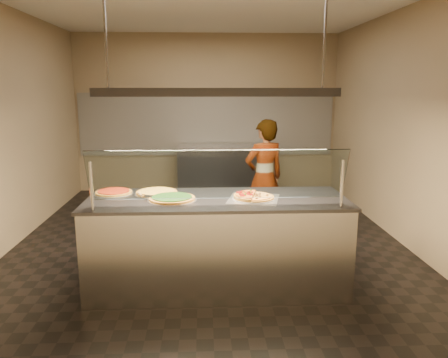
{
  "coord_description": "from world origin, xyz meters",
  "views": [
    {
      "loc": [
        -0.07,
        -5.52,
        1.99
      ],
      "look_at": [
        0.15,
        -0.89,
        1.02
      ],
      "focal_mm": 35.0,
      "sensor_mm": 36.0,
      "label": 1
    }
  ],
  "objects_px": {
    "half_pizza_sausage": "(263,196)",
    "pizza_spinach": "(172,198)",
    "perforated_tray": "(253,198)",
    "half_pizza_pepperoni": "(244,196)",
    "worker": "(264,177)",
    "heat_lamp_housing": "(217,92)",
    "pizza_cheese": "(157,192)",
    "prep_table": "(223,170)",
    "serving_counter": "(217,243)",
    "sneeze_guard": "(218,175)",
    "pizza_spatula": "(145,195)",
    "pizza_tomato": "(114,192)"
  },
  "relations": [
    {
      "from": "perforated_tray",
      "to": "heat_lamp_housing",
      "type": "relative_size",
      "value": 0.25
    },
    {
      "from": "pizza_cheese",
      "to": "prep_table",
      "type": "bearing_deg",
      "value": 77.14
    },
    {
      "from": "pizza_tomato",
      "to": "half_pizza_pepperoni",
      "type": "bearing_deg",
      "value": -13.11
    },
    {
      "from": "heat_lamp_housing",
      "to": "pizza_spinach",
      "type": "bearing_deg",
      "value": -173.5
    },
    {
      "from": "perforated_tray",
      "to": "prep_table",
      "type": "distance_m",
      "value": 4.01
    },
    {
      "from": "sneeze_guard",
      "to": "pizza_tomato",
      "type": "height_order",
      "value": "sneeze_guard"
    },
    {
      "from": "perforated_tray",
      "to": "pizza_cheese",
      "type": "xyz_separation_m",
      "value": [
        -0.96,
        0.28,
        0.01
      ]
    },
    {
      "from": "half_pizza_sausage",
      "to": "pizza_cheese",
      "type": "bearing_deg",
      "value": 165.17
    },
    {
      "from": "half_pizza_sausage",
      "to": "serving_counter",
      "type": "bearing_deg",
      "value": 172.59
    },
    {
      "from": "serving_counter",
      "to": "pizza_spatula",
      "type": "bearing_deg",
      "value": 175.67
    },
    {
      "from": "sneeze_guard",
      "to": "heat_lamp_housing",
      "type": "relative_size",
      "value": 1.0
    },
    {
      "from": "half_pizza_sausage",
      "to": "pizza_tomato",
      "type": "relative_size",
      "value": 1.07
    },
    {
      "from": "pizza_spatula",
      "to": "half_pizza_pepperoni",
      "type": "bearing_deg",
      "value": -6.55
    },
    {
      "from": "heat_lamp_housing",
      "to": "prep_table",
      "type": "bearing_deg",
      "value": 86.59
    },
    {
      "from": "perforated_tray",
      "to": "heat_lamp_housing",
      "type": "distance_m",
      "value": 1.07
    },
    {
      "from": "perforated_tray",
      "to": "pizza_spinach",
      "type": "bearing_deg",
      "value": 179.35
    },
    {
      "from": "half_pizza_pepperoni",
      "to": "pizza_tomato",
      "type": "height_order",
      "value": "half_pizza_pepperoni"
    },
    {
      "from": "pizza_spinach",
      "to": "heat_lamp_housing",
      "type": "height_order",
      "value": "heat_lamp_housing"
    },
    {
      "from": "half_pizza_sausage",
      "to": "heat_lamp_housing",
      "type": "bearing_deg",
      "value": 172.59
    },
    {
      "from": "half_pizza_pepperoni",
      "to": "worker",
      "type": "bearing_deg",
      "value": 75.63
    },
    {
      "from": "half_pizza_sausage",
      "to": "worker",
      "type": "height_order",
      "value": "worker"
    },
    {
      "from": "half_pizza_pepperoni",
      "to": "heat_lamp_housing",
      "type": "relative_size",
      "value": 0.18
    },
    {
      "from": "perforated_tray",
      "to": "pizza_spinach",
      "type": "distance_m",
      "value": 0.79
    },
    {
      "from": "half_pizza_sausage",
      "to": "heat_lamp_housing",
      "type": "height_order",
      "value": "heat_lamp_housing"
    },
    {
      "from": "pizza_cheese",
      "to": "pizza_spatula",
      "type": "relative_size",
      "value": 1.87
    },
    {
      "from": "pizza_cheese",
      "to": "heat_lamp_housing",
      "type": "distance_m",
      "value": 1.2
    },
    {
      "from": "pizza_cheese",
      "to": "half_pizza_sausage",
      "type": "bearing_deg",
      "value": -14.83
    },
    {
      "from": "sneeze_guard",
      "to": "prep_table",
      "type": "height_order",
      "value": "sneeze_guard"
    },
    {
      "from": "sneeze_guard",
      "to": "worker",
      "type": "height_order",
      "value": "worker"
    },
    {
      "from": "serving_counter",
      "to": "pizza_tomato",
      "type": "bearing_deg",
      "value": 166.75
    },
    {
      "from": "pizza_spatula",
      "to": "heat_lamp_housing",
      "type": "xyz_separation_m",
      "value": [
        0.71,
        -0.05,
        0.99
      ]
    },
    {
      "from": "half_pizza_pepperoni",
      "to": "pizza_tomato",
      "type": "relative_size",
      "value": 1.07
    },
    {
      "from": "half_pizza_sausage",
      "to": "prep_table",
      "type": "height_order",
      "value": "half_pizza_sausage"
    },
    {
      "from": "perforated_tray",
      "to": "pizza_cheese",
      "type": "bearing_deg",
      "value": 163.79
    },
    {
      "from": "perforated_tray",
      "to": "pizza_spatula",
      "type": "bearing_deg",
      "value": 173.96
    },
    {
      "from": "sneeze_guard",
      "to": "worker",
      "type": "relative_size",
      "value": 1.46
    },
    {
      "from": "pizza_spinach",
      "to": "worker",
      "type": "height_order",
      "value": "worker"
    },
    {
      "from": "half_pizza_pepperoni",
      "to": "pizza_tomato",
      "type": "xyz_separation_m",
      "value": [
        -1.31,
        0.31,
        -0.02
      ]
    },
    {
      "from": "worker",
      "to": "prep_table",
      "type": "bearing_deg",
      "value": -100.65
    },
    {
      "from": "sneeze_guard",
      "to": "pizza_cheese",
      "type": "height_order",
      "value": "sneeze_guard"
    },
    {
      "from": "prep_table",
      "to": "worker",
      "type": "distance_m",
      "value": 2.35
    },
    {
      "from": "pizza_spinach",
      "to": "pizza_spatula",
      "type": "height_order",
      "value": "pizza_spatula"
    },
    {
      "from": "serving_counter",
      "to": "perforated_tray",
      "type": "relative_size",
      "value": 4.5
    },
    {
      "from": "half_pizza_sausage",
      "to": "pizza_spinach",
      "type": "xyz_separation_m",
      "value": [
        -0.88,
        0.01,
        -0.01
      ]
    },
    {
      "from": "prep_table",
      "to": "sneeze_guard",
      "type": "bearing_deg",
      "value": -93.14
    },
    {
      "from": "half_pizza_pepperoni",
      "to": "heat_lamp_housing",
      "type": "distance_m",
      "value": 1.02
    },
    {
      "from": "half_pizza_sausage",
      "to": "pizza_spatula",
      "type": "height_order",
      "value": "half_pizza_sausage"
    },
    {
      "from": "serving_counter",
      "to": "heat_lamp_housing",
      "type": "height_order",
      "value": "heat_lamp_housing"
    },
    {
      "from": "prep_table",
      "to": "worker",
      "type": "bearing_deg",
      "value": -78.56
    },
    {
      "from": "pizza_tomato",
      "to": "sneeze_guard",
      "type": "bearing_deg",
      "value": -29.32
    }
  ]
}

